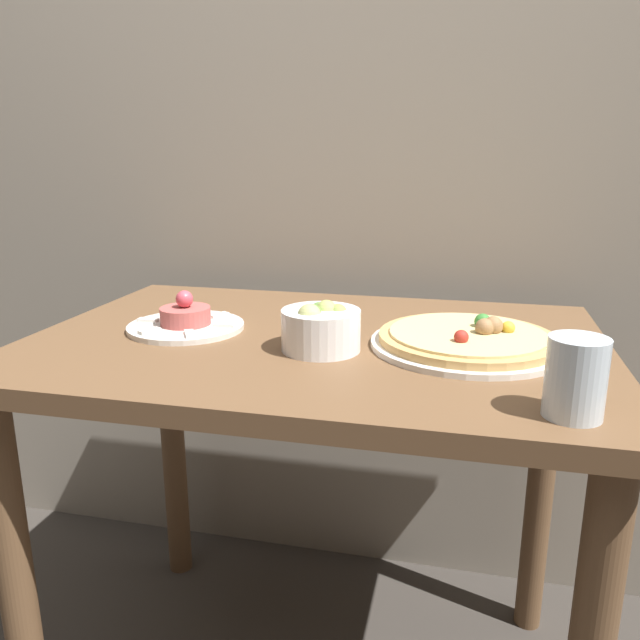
{
  "coord_description": "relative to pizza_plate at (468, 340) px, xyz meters",
  "views": [
    {
      "loc": [
        0.26,
        -0.71,
        1.11
      ],
      "look_at": [
        0.01,
        0.33,
        0.82
      ],
      "focal_mm": 35.0,
      "sensor_mm": 36.0,
      "label": 1
    }
  ],
  "objects": [
    {
      "name": "dining_table",
      "position": [
        -0.27,
        0.0,
        -0.15
      ],
      "size": [
        1.03,
        0.71,
        0.78
      ],
      "color": "brown",
      "rests_on": "ground_plane"
    },
    {
      "name": "small_bowl",
      "position": [
        -0.24,
        -0.07,
        0.03
      ],
      "size": [
        0.13,
        0.13,
        0.09
      ],
      "color": "white",
      "rests_on": "dining_table"
    },
    {
      "name": "tartare_plate",
      "position": [
        -0.52,
        -0.0,
        0.0
      ],
      "size": [
        0.22,
        0.22,
        0.08
      ],
      "color": "silver",
      "rests_on": "dining_table"
    },
    {
      "name": "back_wall",
      "position": [
        -0.27,
        0.48,
        0.51
      ],
      "size": [
        8.0,
        0.05,
        2.6
      ],
      "color": "gray",
      "rests_on": "ground_plane"
    },
    {
      "name": "pizza_plate",
      "position": [
        0.0,
        0.0,
        0.0
      ],
      "size": [
        0.33,
        0.33,
        0.06
      ],
      "color": "silver",
      "rests_on": "dining_table"
    },
    {
      "name": "drinking_glass",
      "position": [
        0.13,
        -0.27,
        0.04
      ],
      "size": [
        0.08,
        0.08,
        0.1
      ],
      "color": "silver",
      "rests_on": "dining_table"
    }
  ]
}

